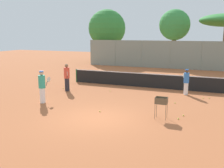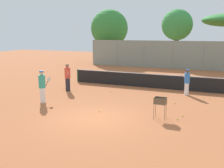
% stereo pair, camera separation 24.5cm
% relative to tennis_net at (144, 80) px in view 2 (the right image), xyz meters
% --- Properties ---
extents(ground_plane, '(80.00, 80.00, 0.00)m').
position_rel_tennis_net_xyz_m(ground_plane, '(0.00, -7.93, -0.56)').
color(ground_plane, '#B26038').
extents(tennis_net, '(11.49, 0.10, 1.07)m').
position_rel_tennis_net_xyz_m(tennis_net, '(0.00, 0.00, 0.00)').
color(tennis_net, '#26592D').
rests_on(tennis_net, ground_plane).
extents(back_fence, '(20.22, 0.08, 3.15)m').
position_rel_tennis_net_xyz_m(back_fence, '(0.00, 11.31, 1.02)').
color(back_fence, gray).
rests_on(back_fence, ground_plane).
extents(tree_0, '(3.74, 3.74, 6.85)m').
position_rel_tennis_net_xyz_m(tree_0, '(-0.15, 14.40, 4.36)').
color(tree_0, brown).
rests_on(tree_0, ground_plane).
extents(tree_1, '(4.97, 4.97, 7.12)m').
position_rel_tennis_net_xyz_m(tree_1, '(-9.09, 14.30, 4.07)').
color(tree_1, brown).
rests_on(tree_1, ground_plane).
extents(player_white_outfit, '(0.39, 0.95, 1.87)m').
position_rel_tennis_net_xyz_m(player_white_outfit, '(-4.17, -6.57, 0.41)').
color(player_white_outfit, white).
rests_on(player_white_outfit, ground_plane).
extents(player_red_cap, '(0.65, 0.83, 1.90)m').
position_rel_tennis_net_xyz_m(player_red_cap, '(-4.55, -3.29, 0.42)').
color(player_red_cap, '#26262D').
rests_on(player_red_cap, ground_plane).
extents(player_yellow_shirt, '(0.50, 0.84, 1.68)m').
position_rel_tennis_net_xyz_m(player_yellow_shirt, '(3.29, -1.29, 0.32)').
color(player_yellow_shirt, white).
rests_on(player_yellow_shirt, ground_plane).
extents(ball_cart, '(0.56, 0.41, 1.03)m').
position_rel_tennis_net_xyz_m(ball_cart, '(2.79, -6.81, 0.24)').
color(ball_cart, brown).
rests_on(ball_cart, ground_plane).
extents(tennis_ball_0, '(0.07, 0.07, 0.07)m').
position_rel_tennis_net_xyz_m(tennis_ball_0, '(-1.70, -2.32, -0.53)').
color(tennis_ball_0, '#D1E54C').
rests_on(tennis_ball_0, ground_plane).
extents(tennis_ball_1, '(0.07, 0.07, 0.07)m').
position_rel_tennis_net_xyz_m(tennis_ball_1, '(3.60, -6.64, -0.53)').
color(tennis_ball_1, '#D1E54C').
rests_on(tennis_ball_1, ground_plane).
extents(tennis_ball_2, '(0.07, 0.07, 0.07)m').
position_rel_tennis_net_xyz_m(tennis_ball_2, '(-0.32, -6.96, -0.53)').
color(tennis_ball_2, '#D1E54C').
rests_on(tennis_ball_2, ground_plane).
extents(tennis_ball_3, '(0.07, 0.07, 0.07)m').
position_rel_tennis_net_xyz_m(tennis_ball_3, '(3.00, -3.83, -0.53)').
color(tennis_ball_3, '#D1E54C').
rests_on(tennis_ball_3, ground_plane).
extents(tennis_ball_4, '(0.07, 0.07, 0.07)m').
position_rel_tennis_net_xyz_m(tennis_ball_4, '(4.77, -1.86, -0.53)').
color(tennis_ball_4, '#D1E54C').
rests_on(tennis_ball_4, ground_plane).
extents(tennis_ball_5, '(0.07, 0.07, 0.07)m').
position_rel_tennis_net_xyz_m(tennis_ball_5, '(-5.25, -2.74, -0.53)').
color(tennis_ball_5, '#D1E54C').
rests_on(tennis_ball_5, ground_plane).
extents(tennis_ball_6, '(0.07, 0.07, 0.07)m').
position_rel_tennis_net_xyz_m(tennis_ball_6, '(3.76, -6.04, -0.53)').
color(tennis_ball_6, '#D1E54C').
rests_on(tennis_ball_6, ground_plane).
extents(tennis_ball_7, '(0.07, 0.07, 0.07)m').
position_rel_tennis_net_xyz_m(tennis_ball_7, '(4.42, -1.97, -0.53)').
color(tennis_ball_7, '#D1E54C').
rests_on(tennis_ball_7, ground_plane).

